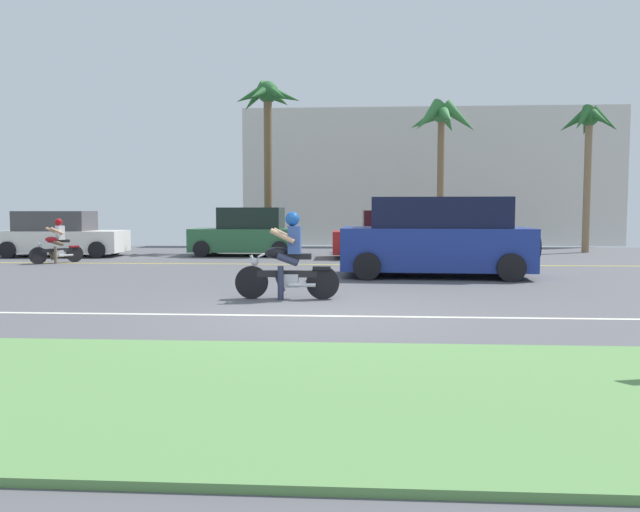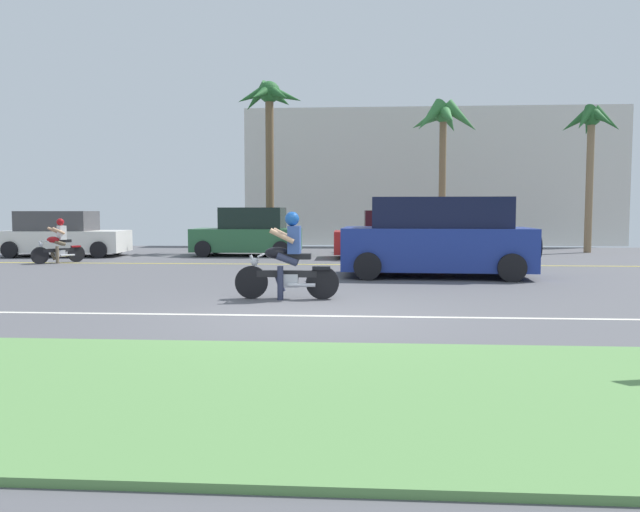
# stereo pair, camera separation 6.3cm
# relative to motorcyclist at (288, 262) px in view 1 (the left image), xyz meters

# --- Properties ---
(ground) EXTENTS (56.00, 30.00, 0.04)m
(ground) POSITION_rel_motorcyclist_xyz_m (0.63, 1.27, -0.69)
(ground) COLOR #545459
(grass_median) EXTENTS (56.00, 3.80, 0.06)m
(grass_median) POSITION_rel_motorcyclist_xyz_m (0.63, -5.83, -0.64)
(grass_median) COLOR #5B8C4C
(grass_median) RESTS_ON ground
(lane_line_near) EXTENTS (50.40, 0.12, 0.01)m
(lane_line_near) POSITION_rel_motorcyclist_xyz_m (0.63, -1.79, -0.66)
(lane_line_near) COLOR silver
(lane_line_near) RESTS_ON ground
(lane_line_far) EXTENTS (50.40, 0.12, 0.01)m
(lane_line_far) POSITION_rel_motorcyclist_xyz_m (0.63, 7.15, -0.66)
(lane_line_far) COLOR yellow
(lane_line_far) RESTS_ON ground
(motorcyclist) EXTENTS (1.88, 0.61, 1.58)m
(motorcyclist) POSITION_rel_motorcyclist_xyz_m (0.00, 0.00, 0.00)
(motorcyclist) COLOR black
(motorcyclist) RESTS_ON ground
(suv_nearby) EXTENTS (4.72, 2.44, 1.91)m
(suv_nearby) POSITION_rel_motorcyclist_xyz_m (3.16, 4.08, 0.26)
(suv_nearby) COLOR navy
(suv_nearby) RESTS_ON ground
(parked_car_0) EXTENTS (4.24, 2.14, 1.57)m
(parked_car_0) POSITION_rel_motorcyclist_xyz_m (-9.05, 9.87, 0.07)
(parked_car_0) COLOR white
(parked_car_0) RESTS_ON ground
(parked_car_1) EXTENTS (3.74, 2.03, 1.69)m
(parked_car_1) POSITION_rel_motorcyclist_xyz_m (-2.65, 10.63, 0.12)
(parked_car_1) COLOR #2D663D
(parked_car_1) RESTS_ON ground
(parked_car_2) EXTENTS (3.76, 2.09, 1.59)m
(parked_car_2) POSITION_rel_motorcyclist_xyz_m (2.34, 9.77, 0.07)
(parked_car_2) COLOR #AD1E1E
(parked_car_2) RESTS_ON ground
(palm_tree_0) EXTENTS (2.85, 3.00, 5.93)m
(palm_tree_0) POSITION_rel_motorcyclist_xyz_m (4.49, 13.94, 4.23)
(palm_tree_0) COLOR brown
(palm_tree_0) RESTS_ON ground
(palm_tree_1) EXTENTS (2.25, 2.28, 5.53)m
(palm_tree_1) POSITION_rel_motorcyclist_xyz_m (9.83, 12.98, 3.81)
(palm_tree_1) COLOR #846B4C
(palm_tree_1) RESTS_ON ground
(palm_tree_2) EXTENTS (2.65, 2.65, 6.59)m
(palm_tree_2) POSITION_rel_motorcyclist_xyz_m (-2.24, 12.97, 4.80)
(palm_tree_2) COLOR brown
(palm_tree_2) RESTS_ON ground
(motorcyclist_distant) EXTENTS (1.12, 1.27, 1.35)m
(motorcyclist_distant) POSITION_rel_motorcyclist_xyz_m (-7.83, 7.14, -0.09)
(motorcyclist_distant) COLOR black
(motorcyclist_distant) RESTS_ON ground
(building_far) EXTENTS (17.16, 4.00, 6.22)m
(building_far) POSITION_rel_motorcyclist_xyz_m (4.54, 19.27, 2.44)
(building_far) COLOR beige
(building_far) RESTS_ON ground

